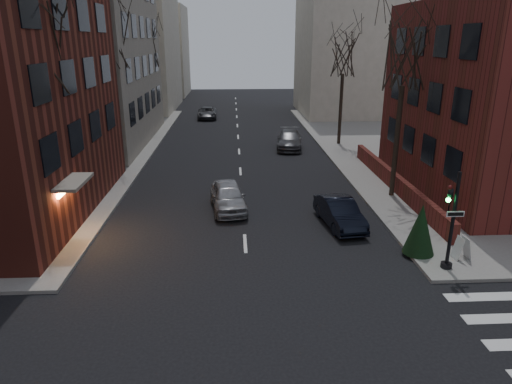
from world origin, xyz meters
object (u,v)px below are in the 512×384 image
at_px(tree_left_b, 108,38).
at_px(streetlamp_near, 109,117).
at_px(tree_left_a, 38,49).
at_px(evergreen_shrub, 420,229).
at_px(streetlamp_far, 158,86).
at_px(car_lane_far, 207,113).
at_px(car_lane_silver, 228,196).
at_px(car_lane_gray, 289,140).
at_px(tree_right_a, 405,56).
at_px(sandwich_board, 462,248).
at_px(traffic_signal, 450,227).
at_px(parked_sedan, 340,213).
at_px(tree_right_b, 344,55).
at_px(tree_left_c, 146,48).

xyz_separation_m(tree_left_b, streetlamp_near, (0.60, -4.00, -4.68)).
relative_size(tree_left_a, evergreen_shrub, 4.67).
bearing_deg(streetlamp_far, car_lane_far, 45.63).
distance_m(car_lane_silver, car_lane_gray, 15.33).
bearing_deg(streetlamp_near, evergreen_shrub, -36.74).
bearing_deg(tree_left_a, tree_left_b, 90.00).
xyz_separation_m(tree_right_a, sandwich_board, (0.17, -8.24, -7.40)).
bearing_deg(streetlamp_far, streetlamp_near, -90.00).
bearing_deg(traffic_signal, streetlamp_near, 141.13).
bearing_deg(parked_sedan, sandwich_board, -52.27).
xyz_separation_m(traffic_signal, tree_right_a, (0.86, 9.01, 6.12)).
bearing_deg(tree_left_a, tree_right_b, 45.64).
distance_m(tree_left_b, sandwich_board, 25.46).
height_order(tree_left_c, parked_sedan, tree_left_c).
relative_size(streetlamp_near, car_lane_silver, 1.43).
xyz_separation_m(parked_sedan, sandwich_board, (4.22, -4.13, -0.06)).
distance_m(tree_left_b, streetlamp_near, 6.18).
height_order(tree_left_c, car_lane_gray, tree_left_c).
distance_m(streetlamp_far, sandwich_board, 36.71).
distance_m(tree_left_b, parked_sedan, 19.95).
height_order(tree_left_b, streetlamp_near, tree_left_b).
height_order(tree_left_b, parked_sedan, tree_left_b).
distance_m(tree_left_c, evergreen_shrub, 34.43).
height_order(tree_left_c, streetlamp_near, tree_left_c).
height_order(tree_left_a, tree_left_c, tree_left_a).
bearing_deg(evergreen_shrub, tree_right_b, 86.24).
relative_size(tree_left_b, tree_right_b, 1.18).
bearing_deg(tree_right_a, streetlamp_far, 125.31).
bearing_deg(parked_sedan, car_lane_silver, 147.13).
bearing_deg(car_lane_silver, tree_right_b, 51.54).
height_order(tree_right_a, evergreen_shrub, tree_right_a).
bearing_deg(car_lane_far, car_lane_gray, -65.62).
relative_size(tree_right_b, streetlamp_far, 1.46).
bearing_deg(tree_right_a, tree_left_c, 128.66).
relative_size(tree_left_a, streetlamp_near, 1.63).
distance_m(car_lane_silver, sandwich_board, 11.86).
relative_size(streetlamp_far, car_lane_gray, 1.24).
distance_m(parked_sedan, car_lane_silver, 6.13).
bearing_deg(car_lane_silver, tree_left_b, 123.31).
height_order(tree_left_b, tree_left_c, tree_left_b).
bearing_deg(tree_left_a, car_lane_gray, 52.29).
bearing_deg(sandwich_board, car_lane_silver, 143.67).
distance_m(tree_left_a, parked_sedan, 15.63).
xyz_separation_m(tree_left_c, car_lane_gray, (13.10, -9.06, -7.29)).
xyz_separation_m(tree_left_a, parked_sedan, (13.55, -0.11, -7.78)).
bearing_deg(tree_left_b, streetlamp_near, -81.47).
xyz_separation_m(tree_left_b, car_lane_far, (5.31, 20.82, -8.26)).
distance_m(parked_sedan, car_lane_far, 33.94).
distance_m(tree_right_b, streetlamp_near, 20.01).
bearing_deg(evergreen_shrub, traffic_signal, -67.88).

